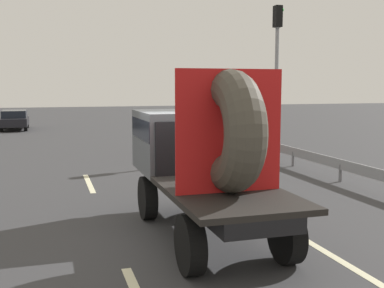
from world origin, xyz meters
name	(u,v)px	position (x,y,z in m)	size (l,w,h in m)	color
ground_plane	(187,232)	(0.00, 0.00, 0.00)	(120.00, 120.00, 0.00)	#38383A
flatbed_truck	(199,150)	(0.29, 0.13, 1.67)	(2.02, 5.37, 3.28)	black
distant_sedan	(204,139)	(3.88, 10.63, 0.69)	(1.68, 3.92, 1.28)	black
traffic_light	(277,60)	(6.85, 9.66, 4.10)	(0.42, 0.36, 6.36)	gray
guardrail	(315,158)	(6.06, 5.11, 0.53)	(0.10, 12.06, 0.71)	gray
lane_dash_left_far	(89,183)	(-1.50, 5.64, 0.00)	(2.88, 0.16, 0.01)	beige
lane_dash_right_near	(342,262)	(2.08, -2.36, 0.00)	(2.49, 0.16, 0.01)	beige
lane_dash_right_far	(201,177)	(2.08, 5.52, 0.00)	(2.10, 0.16, 0.01)	beige
oncoming_car	(15,119)	(-4.82, 25.42, 0.71)	(1.73, 4.05, 1.32)	black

